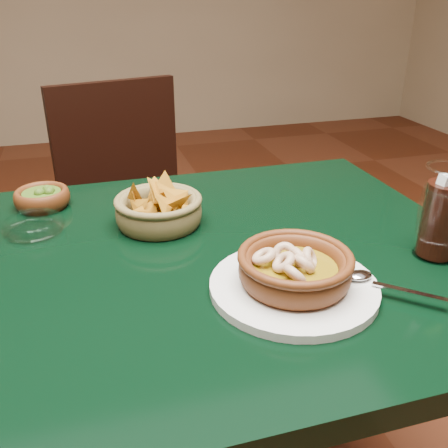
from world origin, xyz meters
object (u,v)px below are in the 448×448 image
object	(u,v)px
chip_basket	(159,210)
cola_drink	(442,214)
dining_table	(145,310)
shrimp_plate	(295,273)
dining_chair	(136,220)

from	to	relation	value
chip_basket	cola_drink	bearing A→B (deg)	-30.57
dining_table	chip_basket	world-z (taller)	chip_basket
dining_table	cola_drink	distance (m)	0.53
shrimp_plate	cola_drink	bearing A→B (deg)	6.85
dining_chair	chip_basket	world-z (taller)	dining_chair
dining_chair	chip_basket	distance (m)	0.64
shrimp_plate	cola_drink	size ratio (longest dim) A/B	1.77
dining_chair	shrimp_plate	xyz separation A→B (m)	(0.15, -0.86, 0.28)
chip_basket	cola_drink	distance (m)	0.50
dining_table	dining_chair	size ratio (longest dim) A/B	1.32
dining_chair	cola_drink	xyz separation A→B (m)	(0.42, -0.83, 0.33)
chip_basket	shrimp_plate	bearing A→B (deg)	-61.68
chip_basket	dining_table	bearing A→B (deg)	-112.27
dining_table	cola_drink	size ratio (longest dim) A/B	6.60
shrimp_plate	dining_table	bearing A→B (deg)	143.70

